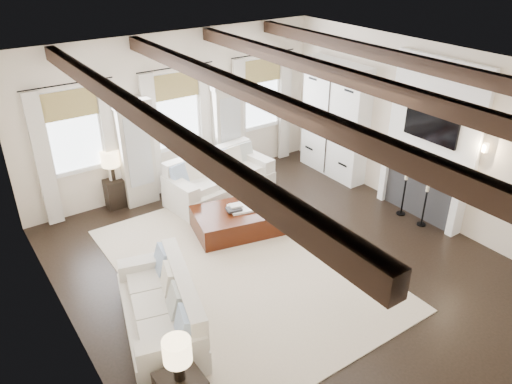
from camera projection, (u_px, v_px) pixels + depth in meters
ground at (288, 270)px, 8.06m from camera, size 7.50×7.50×0.00m
room_shell at (294, 134)px, 8.20m from camera, size 6.54×7.54×3.22m
area_rug at (243, 267)px, 8.12m from camera, size 3.46×4.96×0.02m
sofa_back at (218, 180)px, 10.09m from camera, size 2.28×1.25×0.93m
sofa_left at (164, 310)px, 6.71m from camera, size 1.37×2.15×0.85m
ottoman at (240, 220)px, 9.03m from camera, size 1.79×1.33×0.42m
tray at (243, 208)px, 8.97m from camera, size 0.57×0.48×0.04m
book_lower at (234, 209)px, 8.84m from camera, size 0.30×0.25×0.04m
book_upper at (236, 205)px, 8.89m from camera, size 0.25×0.21×0.03m
book_loose at (266, 209)px, 8.93m from camera, size 0.27×0.23×0.03m
lamp_front at (177, 353)px, 5.34m from camera, size 0.32×0.32×0.55m
side_table_back at (115, 192)px, 9.81m from camera, size 0.39×0.39×0.58m
lamp_back at (110, 160)px, 9.49m from camera, size 0.35×0.35×0.60m
candlestick_near at (424, 209)px, 9.14m from camera, size 0.16×0.16×0.81m
candlestick_far at (403, 198)px, 9.48m from camera, size 0.17×0.17×0.85m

